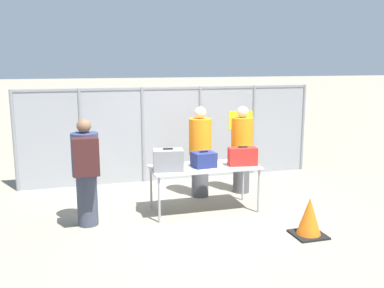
{
  "coord_description": "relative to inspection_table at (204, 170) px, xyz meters",
  "views": [
    {
      "loc": [
        -2.06,
        -6.53,
        2.51
      ],
      "look_at": [
        0.02,
        0.71,
        1.05
      ],
      "focal_mm": 40.0,
      "sensor_mm": 36.0,
      "label": 1
    }
  ],
  "objects": [
    {
      "name": "suitcase_red",
      "position": [
        0.64,
        -0.1,
        0.21
      ],
      "size": [
        0.51,
        0.28,
        0.33
      ],
      "color": "red",
      "rests_on": "inspection_table"
    },
    {
      "name": "traffic_cone",
      "position": [
        1.14,
        -1.45,
        -0.45
      ],
      "size": [
        0.46,
        0.46,
        0.58
      ],
      "color": "black",
      "rests_on": "ground_plane"
    },
    {
      "name": "security_worker_near",
      "position": [
        0.17,
        0.79,
        0.16
      ],
      "size": [
        0.42,
        0.42,
        1.7
      ],
      "rotation": [
        0.0,
        0.0,
        3.14
      ],
      "color": "#4C4C51",
      "rests_on": "ground_plane"
    },
    {
      "name": "traveler_hooded",
      "position": [
        -1.94,
        -0.17,
        0.2
      ],
      "size": [
        0.41,
        0.64,
        1.67
      ],
      "rotation": [
        0.0,
        0.0,
        -0.24
      ],
      "color": "#383D4C",
      "rests_on": "ground_plane"
    },
    {
      "name": "fence_section",
      "position": [
        -0.05,
        2.08,
        0.32
      ],
      "size": [
        6.31,
        0.07,
        1.99
      ],
      "color": "gray",
      "rests_on": "ground_plane"
    },
    {
      "name": "ground_plane",
      "position": [
        -0.06,
        -0.11,
        -0.72
      ],
      "size": [
        120.0,
        120.0,
        0.0
      ],
      "primitive_type": "plane",
      "color": "gray"
    },
    {
      "name": "suitcase_grey",
      "position": [
        -0.64,
        -0.1,
        0.23
      ],
      "size": [
        0.52,
        0.38,
        0.37
      ],
      "color": "slate",
      "rests_on": "inspection_table"
    },
    {
      "name": "security_worker_far",
      "position": [
        1.01,
        0.81,
        0.15
      ],
      "size": [
        0.42,
        0.42,
        1.68
      ],
      "rotation": [
        0.0,
        0.0,
        2.63
      ],
      "color": "#4C4C51",
      "rests_on": "ground_plane"
    },
    {
      "name": "inspection_table",
      "position": [
        0.0,
        0.0,
        0.0
      ],
      "size": [
        1.82,
        0.8,
        0.78
      ],
      "color": "#B2B2AD",
      "rests_on": "ground_plane"
    },
    {
      "name": "utility_trailer",
      "position": [
        1.07,
        3.89,
        -0.32
      ],
      "size": [
        3.52,
        2.09,
        0.67
      ],
      "color": "#B2B2B7",
      "rests_on": "ground_plane"
    },
    {
      "name": "suitcase_navy",
      "position": [
        -0.02,
        -0.02,
        0.18
      ],
      "size": [
        0.4,
        0.36,
        0.27
      ],
      "color": "navy",
      "rests_on": "inspection_table"
    }
  ]
}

